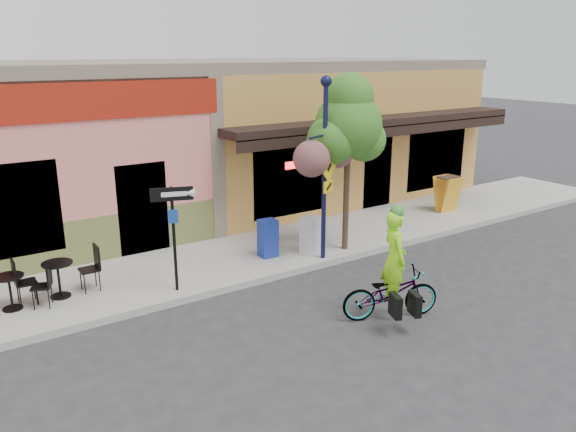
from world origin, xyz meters
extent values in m
plane|color=#2D2D30|center=(0.00, 0.00, 0.00)|extent=(90.00, 90.00, 0.00)
cube|color=#9E9B93|center=(0.00, 2.00, 0.07)|extent=(24.00, 3.00, 0.15)
cube|color=#A8A59E|center=(0.00, 0.55, 0.07)|extent=(24.00, 0.12, 0.15)
imported|color=maroon|center=(-0.37, -2.16, 0.48)|extent=(1.94, 1.27, 0.97)
imported|color=#9BFF1A|center=(-0.32, -2.16, 0.90)|extent=(0.64, 0.77, 1.80)
camera|label=1|loc=(-7.25, -8.99, 4.77)|focal=35.00mm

